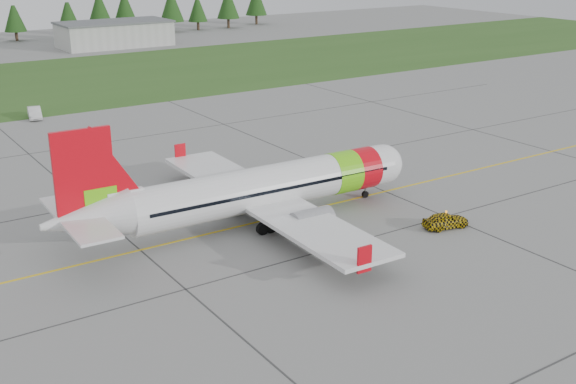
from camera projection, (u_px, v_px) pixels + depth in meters
ground at (356, 242)px, 57.58m from camera, size 320.00×320.00×0.00m
aircraft at (260, 189)px, 60.90m from camera, size 33.33×30.61×10.10m
follow_me_car at (447, 206)px, 59.73m from camera, size 1.64×1.83×3.93m
service_van at (33, 101)px, 96.60m from camera, size 1.90×1.83×4.70m
grass_strip at (52, 82)px, 122.02m from camera, size 320.00×50.00×0.03m
taxi_guideline at (299, 212)px, 63.87m from camera, size 120.00×0.25×0.02m
hangar_east at (115, 35)px, 162.52m from camera, size 24.00×12.00×5.20m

